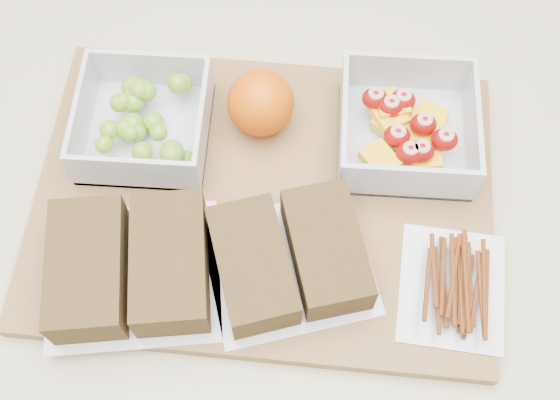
{
  "coord_description": "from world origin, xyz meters",
  "views": [
    {
      "loc": [
        0.03,
        -0.29,
        1.5
      ],
      "look_at": [
        0.02,
        -0.02,
        0.93
      ],
      "focal_mm": 45.0,
      "sensor_mm": 36.0,
      "label": 1
    }
  ],
  "objects_px": {
    "grape_container": "(145,120)",
    "orange": "(261,103)",
    "sandwich_bag_left": "(130,266)",
    "sandwich_bag_center": "(290,258)",
    "cutting_board": "(264,199)",
    "fruit_container": "(406,129)",
    "pretzel_bag": "(455,284)"
  },
  "relations": [
    {
      "from": "grape_container",
      "to": "orange",
      "type": "bearing_deg",
      "value": 10.11
    },
    {
      "from": "grape_container",
      "to": "sandwich_bag_left",
      "type": "height_order",
      "value": "grape_container"
    },
    {
      "from": "cutting_board",
      "to": "fruit_container",
      "type": "bearing_deg",
      "value": 29.46
    },
    {
      "from": "cutting_board",
      "to": "orange",
      "type": "xyz_separation_m",
      "value": [
        -0.01,
        0.08,
        0.04
      ]
    },
    {
      "from": "fruit_container",
      "to": "sandwich_bag_left",
      "type": "distance_m",
      "value": 0.28
    },
    {
      "from": "sandwich_bag_center",
      "to": "orange",
      "type": "bearing_deg",
      "value": 103.6
    },
    {
      "from": "grape_container",
      "to": "orange",
      "type": "xyz_separation_m",
      "value": [
        0.11,
        0.02,
        0.01
      ]
    },
    {
      "from": "grape_container",
      "to": "orange",
      "type": "distance_m",
      "value": 0.11
    },
    {
      "from": "fruit_container",
      "to": "sandwich_bag_left",
      "type": "height_order",
      "value": "fruit_container"
    },
    {
      "from": "cutting_board",
      "to": "fruit_container",
      "type": "relative_size",
      "value": 3.38
    },
    {
      "from": "sandwich_bag_center",
      "to": "cutting_board",
      "type": "bearing_deg",
      "value": 112.15
    },
    {
      "from": "fruit_container",
      "to": "orange",
      "type": "xyz_separation_m",
      "value": [
        -0.14,
        0.01,
        0.01
      ]
    },
    {
      "from": "fruit_container",
      "to": "sandwich_bag_center",
      "type": "relative_size",
      "value": 0.73
    },
    {
      "from": "cutting_board",
      "to": "fruit_container",
      "type": "xyz_separation_m",
      "value": [
        0.13,
        0.07,
        0.03
      ]
    },
    {
      "from": "sandwich_bag_left",
      "to": "cutting_board",
      "type": "bearing_deg",
      "value": 38.65
    },
    {
      "from": "cutting_board",
      "to": "sandwich_bag_center",
      "type": "height_order",
      "value": "sandwich_bag_center"
    },
    {
      "from": "cutting_board",
      "to": "sandwich_bag_left",
      "type": "relative_size",
      "value": 2.52
    },
    {
      "from": "grape_container",
      "to": "sandwich_bag_center",
      "type": "bearing_deg",
      "value": -41.97
    },
    {
      "from": "fruit_container",
      "to": "orange",
      "type": "height_order",
      "value": "orange"
    },
    {
      "from": "sandwich_bag_center",
      "to": "pretzel_bag",
      "type": "distance_m",
      "value": 0.14
    },
    {
      "from": "sandwich_bag_left",
      "to": "sandwich_bag_center",
      "type": "xyz_separation_m",
      "value": [
        0.13,
        0.02,
        -0.0
      ]
    },
    {
      "from": "grape_container",
      "to": "sandwich_bag_center",
      "type": "height_order",
      "value": "grape_container"
    },
    {
      "from": "cutting_board",
      "to": "orange",
      "type": "distance_m",
      "value": 0.09
    },
    {
      "from": "fruit_container",
      "to": "orange",
      "type": "distance_m",
      "value": 0.14
    },
    {
      "from": "cutting_board",
      "to": "sandwich_bag_left",
      "type": "bearing_deg",
      "value": -139.32
    },
    {
      "from": "cutting_board",
      "to": "sandwich_bag_center",
      "type": "relative_size",
      "value": 2.49
    },
    {
      "from": "fruit_container",
      "to": "orange",
      "type": "relative_size",
      "value": 1.96
    },
    {
      "from": "grape_container",
      "to": "sandwich_bag_left",
      "type": "distance_m",
      "value": 0.15
    },
    {
      "from": "orange",
      "to": "pretzel_bag",
      "type": "height_order",
      "value": "orange"
    },
    {
      "from": "orange",
      "to": "sandwich_bag_center",
      "type": "height_order",
      "value": "orange"
    },
    {
      "from": "cutting_board",
      "to": "sandwich_bag_center",
      "type": "distance_m",
      "value": 0.08
    },
    {
      "from": "sandwich_bag_left",
      "to": "pretzel_bag",
      "type": "relative_size",
      "value": 1.43
    }
  ]
}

